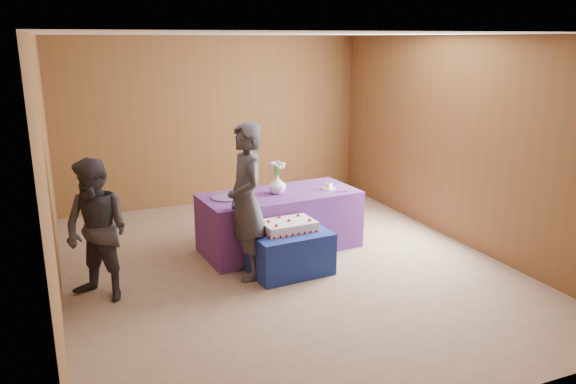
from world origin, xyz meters
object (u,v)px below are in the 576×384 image
serving_table (280,221)px  sheet_cake (288,226)px  cake_table (288,251)px  vase (277,184)px  guest_right (97,231)px  guest_left (246,202)px

serving_table → sheet_cake: bearing=-108.9°
cake_table → vase: (0.15, 0.73, 0.62)m
guest_right → guest_left: bearing=44.2°
cake_table → sheet_cake: size_ratio=1.36×
guest_left → guest_right: (-1.60, 0.03, -0.14)m
cake_table → sheet_cake: (0.01, 0.04, 0.31)m
serving_table → guest_left: guest_left is taller
guest_left → guest_right: guest_left is taller
sheet_cake → vase: 0.78m
vase → cake_table: bearing=-101.8°
cake_table → guest_right: bearing=172.9°
vase → guest_left: 0.92m
vase → guest_left: size_ratio=0.13×
guest_left → guest_right: bearing=-90.6°
sheet_cake → guest_left: (-0.49, 0.03, 0.33)m
cake_table → vase: size_ratio=3.84×
sheet_cake → guest_left: guest_left is taller
vase → guest_left: bearing=-133.8°
cake_table → guest_right: guest_right is taller
serving_table → guest_right: guest_right is taller
guest_left → sheet_cake: bearing=86.6°
cake_table → serving_table: bearing=71.4°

